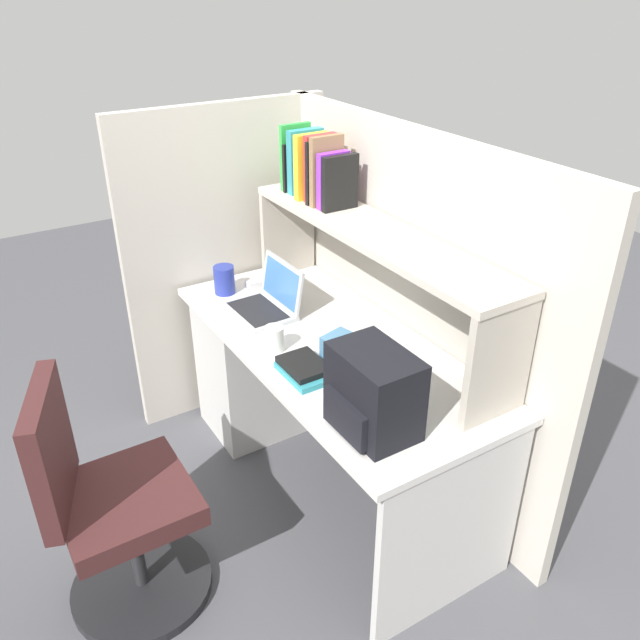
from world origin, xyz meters
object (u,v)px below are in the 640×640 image
at_px(paper_cup, 275,339).
at_px(backpack, 373,393).
at_px(computer_mouse, 257,283).
at_px(office_chair, 112,515).
at_px(snack_canister, 224,280).
at_px(laptop, 268,301).
at_px(tissue_box, 351,353).

bearing_deg(paper_cup, backpack, 3.69).
distance_m(computer_mouse, office_chair, 1.27).
bearing_deg(backpack, computer_mouse, 171.83).
height_order(computer_mouse, paper_cup, paper_cup).
bearing_deg(computer_mouse, paper_cup, -19.08).
bearing_deg(office_chair, snack_canister, -26.92).
height_order(laptop, office_chair, laptop).
bearing_deg(snack_canister, paper_cup, -4.49).
bearing_deg(paper_cup, laptop, 156.85).
bearing_deg(snack_canister, tissue_box, 10.52).
height_order(backpack, office_chair, backpack).
bearing_deg(backpack, office_chair, -117.71).
distance_m(paper_cup, office_chair, 0.87).
bearing_deg(office_chair, laptop, -41.51).
height_order(snack_canister, office_chair, office_chair).
bearing_deg(office_chair, paper_cup, -56.74).
height_order(laptop, computer_mouse, laptop).
height_order(computer_mouse, tissue_box, tissue_box).
xyz_separation_m(laptop, tissue_box, (0.55, 0.07, -0.00)).
bearing_deg(backpack, snack_canister, 179.69).
bearing_deg(computer_mouse, office_chair, -51.23).
bearing_deg(laptop, paper_cup, -23.15).
relative_size(laptop, backpack, 1.05).
relative_size(backpack, paper_cup, 2.89).
bearing_deg(snack_canister, office_chair, -46.57).
distance_m(backpack, tissue_box, 0.40).
height_order(paper_cup, office_chair, office_chair).
bearing_deg(backpack, laptop, 174.22).
bearing_deg(paper_cup, snack_canister, 175.51).
relative_size(laptop, computer_mouse, 3.03).
bearing_deg(office_chair, tissue_box, -74.13).
distance_m(paper_cup, snack_canister, 0.58).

